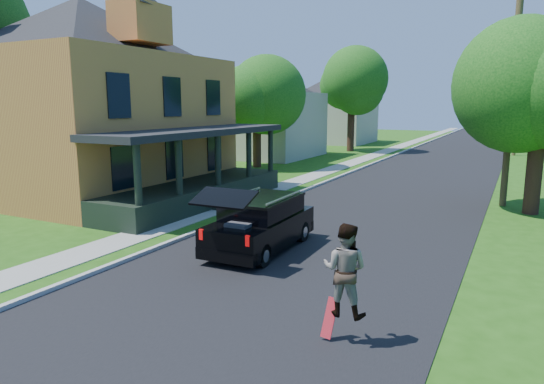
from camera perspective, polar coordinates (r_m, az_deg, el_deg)
The scene contains 16 objects.
ground at distance 12.07m, azimuth 1.13°, elevation -9.57°, with size 140.00×140.00×0.00m, color #214E0F.
street at distance 30.88m, azimuth 17.70°, elevation 2.16°, with size 8.00×120.00×0.02m, color black.
curb at distance 31.79m, azimuth 10.49°, elevation 2.70°, with size 0.15×120.00×0.12m, color #A4A49F.
sidewalk at distance 32.26m, azimuth 7.86°, elevation 2.88°, with size 1.30×120.00×0.03m, color gray.
front_walk at distance 22.11m, azimuth -14.32°, elevation -0.73°, with size 6.50×1.20×0.03m, color gray.
main_house at distance 24.07m, azimuth -20.89°, elevation 11.58°, with size 15.56×15.56×10.10m.
neighbor_house_mid at distance 38.87m, azimuth -1.19°, elevation 10.41°, with size 12.78×12.78×8.30m.
neighbor_house_far at distance 53.49m, azimuth 7.12°, elevation 10.30°, with size 12.78×12.78×8.30m.
black_suv at distance 13.73m, azimuth -1.36°, elevation -3.73°, with size 1.76×4.38×2.03m.
skateboarder at distance 8.46m, azimuth 8.56°, elevation -9.01°, with size 0.81×0.64×1.63m.
skateboard at distance 8.83m, azimuth 6.79°, elevation -14.61°, with size 0.26×0.23×0.71m.
tree_left_mid at distance 32.00m, azimuth -1.81°, elevation 11.70°, with size 5.81×6.03×7.46m.
tree_left_far at distance 43.63m, azimuth 9.38°, elevation 12.96°, with size 5.91×5.66×9.22m.
tree_right_near at distance 20.57m, azimuth 29.21°, elevation 12.09°, with size 5.52×5.21×7.83m.
utility_pole_near at distance 21.68m, azimuth 26.54°, elevation 12.00°, with size 1.59×0.62×10.00m.
utility_pole_far at distance 43.98m, azimuth 27.06°, elevation 10.35°, with size 1.63×0.59×9.70m.
Camera 1 is at (4.98, -10.20, 4.10)m, focal length 32.00 mm.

